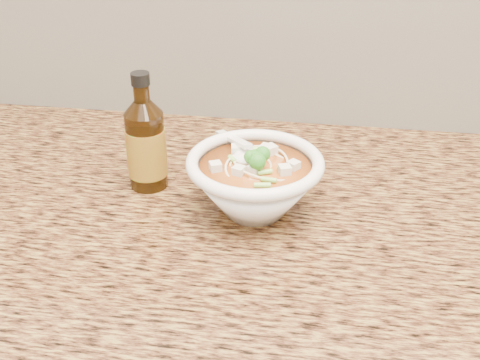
# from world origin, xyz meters

# --- Properties ---
(counter_slab) EXTENTS (4.00, 0.68, 0.04)m
(counter_slab) POSITION_xyz_m (0.00, 1.68, 0.88)
(counter_slab) COLOR olive
(counter_slab) RESTS_ON cabinet
(soup_bowl) EXTENTS (0.18, 0.19, 0.10)m
(soup_bowl) POSITION_xyz_m (-0.19, 1.68, 0.94)
(soup_bowl) COLOR white
(soup_bowl) RESTS_ON counter_slab
(hot_sauce_bottle) EXTENTS (0.07, 0.07, 0.17)m
(hot_sauce_bottle) POSITION_xyz_m (-0.35, 1.73, 0.97)
(hot_sauce_bottle) COLOR #301B06
(hot_sauce_bottle) RESTS_ON counter_slab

